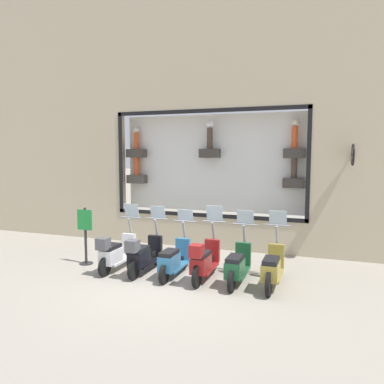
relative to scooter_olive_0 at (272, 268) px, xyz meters
The scene contains 9 objects.
ground_plane 2.54m from the scooter_olive_0, 102.65° to the left, with size 120.00×120.00×0.00m, color gray.
building_facade 6.03m from the scooter_olive_0, 38.58° to the left, with size 1.21×36.00×9.84m.
scooter_olive_0 is the anchor object (origin of this frame).
scooter_green_1 0.79m from the scooter_olive_0, 90.39° to the left, with size 1.80×0.60×1.60m.
scooter_red_2 1.59m from the scooter_olive_0, 92.18° to the left, with size 1.80×0.60×1.68m.
scooter_teal_3 2.38m from the scooter_olive_0, 90.24° to the left, with size 1.79×0.61×1.54m.
scooter_black_4 3.17m from the scooter_olive_0, 91.22° to the left, with size 1.80×0.60×1.59m.
scooter_white_5 3.96m from the scooter_olive_0, 91.01° to the left, with size 1.79×0.60×1.61m.
shop_sign_post 5.03m from the scooter_olive_0, 88.37° to the left, with size 0.36×0.45×1.54m.
Camera 1 is at (-7.68, -3.47, 2.98)m, focal length 35.00 mm.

